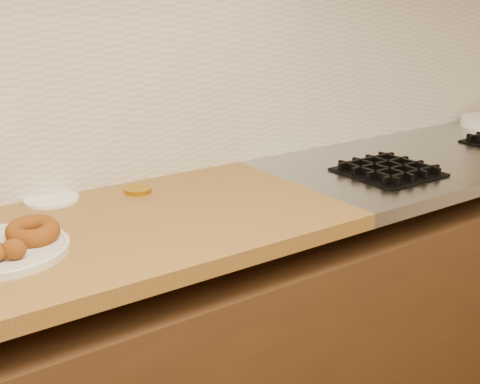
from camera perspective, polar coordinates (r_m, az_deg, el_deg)
name	(u,v)px	position (r m, az deg, el deg)	size (l,w,h in m)	color
wall_back	(78,23)	(1.69, -15.09, 15.18)	(4.00, 0.02, 2.70)	#BFAE90
stovetop	(439,157)	(2.22, 18.34, 3.17)	(1.30, 0.62, 0.04)	#9EA0A5
backsplash	(85,82)	(1.69, -14.52, 10.11)	(3.60, 0.02, 0.60)	beige
burner_grates	(455,154)	(2.15, 19.70, 3.40)	(0.91, 0.26, 0.03)	black
donut_plate	(2,250)	(1.38, -21.61, -5.15)	(0.28, 0.28, 0.02)	beige
ring_donut	(33,231)	(1.38, -19.08, -3.51)	(0.12, 0.12, 0.04)	brown
tub_lid	(52,199)	(1.68, -17.43, -0.66)	(0.14, 0.14, 0.01)	white
brass_jar_lid	(138,190)	(1.69, -9.67, 0.18)	(0.08, 0.08, 0.01)	#BC8D18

